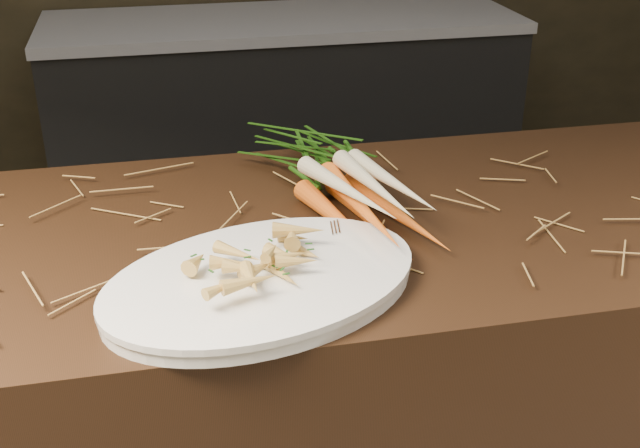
# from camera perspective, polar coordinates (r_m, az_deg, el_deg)

# --- Properties ---
(main_counter) EXTENTS (2.40, 0.70, 0.90)m
(main_counter) POSITION_cam_1_polar(r_m,az_deg,el_deg) (1.60, -1.58, -14.69)
(main_counter) COLOR black
(main_counter) RESTS_ON ground
(back_counter) EXTENTS (1.82, 0.62, 0.84)m
(back_counter) POSITION_cam_1_polar(r_m,az_deg,el_deg) (3.29, -2.56, 7.36)
(back_counter) COLOR black
(back_counter) RESTS_ON ground
(straw_bedding) EXTENTS (1.40, 0.60, 0.02)m
(straw_bedding) POSITION_cam_1_polar(r_m,az_deg,el_deg) (1.34, -1.83, 0.22)
(straw_bedding) COLOR olive
(straw_bedding) RESTS_ON main_counter
(root_veg_bunch) EXTENTS (0.27, 0.57, 0.10)m
(root_veg_bunch) POSITION_cam_1_polar(r_m,az_deg,el_deg) (1.45, 0.72, 4.10)
(root_veg_bunch) COLOR #E95013
(root_veg_bunch) RESTS_ON main_counter
(serving_platter) EXTENTS (0.55, 0.45, 0.03)m
(serving_platter) POSITION_cam_1_polar(r_m,az_deg,el_deg) (1.15, -4.15, -4.34)
(serving_platter) COLOR white
(serving_platter) RESTS_ON main_counter
(roasted_veg_heap) EXTENTS (0.27, 0.23, 0.05)m
(roasted_veg_heap) POSITION_cam_1_polar(r_m,az_deg,el_deg) (1.13, -4.22, -2.67)
(roasted_veg_heap) COLOR #BA843B
(roasted_veg_heap) RESTS_ON serving_platter
(serving_fork) EXTENTS (0.04, 0.18, 0.00)m
(serving_fork) POSITION_cam_1_polar(r_m,az_deg,el_deg) (1.20, 3.34, -2.06)
(serving_fork) COLOR silver
(serving_fork) RESTS_ON serving_platter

